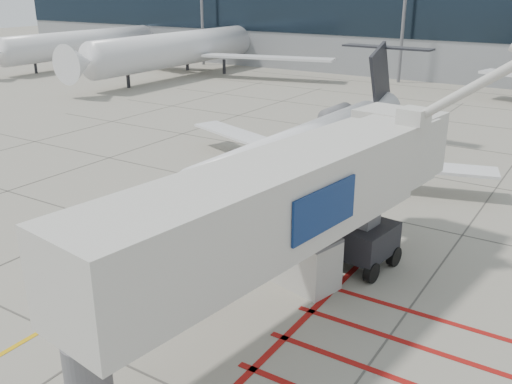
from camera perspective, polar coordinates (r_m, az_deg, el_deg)
The scene contains 10 objects.
ground_plane at distance 22.67m, azimuth -8.34°, elevation -10.40°, with size 260.00×260.00×0.00m, color gray.
regional_jet at distance 32.17m, azimuth 2.75°, elevation 6.13°, with size 22.08×27.84×7.30m, color white, non-canonical shape.
jet_bridge at distance 18.60m, azimuth 0.99°, elevation -3.21°, with size 9.64×20.36×8.14m, color silver, non-canonical shape.
pushback_tug at distance 22.51m, azimuth -7.51°, elevation -8.73°, with size 2.18×1.36×1.27m, color #AA1A10, non-canonical shape.
baggage_cart at distance 25.79m, azimuth 7.64°, elevation -5.03°, with size 1.73×1.09×1.09m, color slate, non-canonical shape.
ground_power_unit at distance 22.96m, azimuth 4.74°, elevation -6.73°, with size 2.75×1.60×2.18m, color beige, non-canonical shape.
cone_nose at distance 27.77m, azimuth -12.10°, elevation -4.04°, with size 0.39×0.39×0.54m, color orange.
cone_side at distance 25.46m, azimuth 5.81°, elevation -5.95°, with size 0.41×0.41×0.57m, color orange.
bg_aircraft_a at distance 90.18m, azimuth -15.71°, elevation 15.78°, with size 33.73×37.48×11.24m, color silver, non-canonical shape.
bg_aircraft_b at distance 77.56m, azimuth -6.19°, elevation 16.27°, with size 37.74×41.94×12.58m, color silver, non-canonical shape.
Camera 1 is at (13.12, -14.51, 11.46)m, focal length 40.00 mm.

